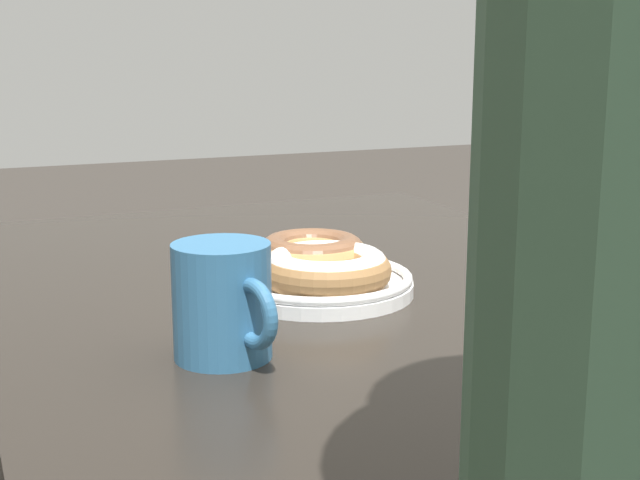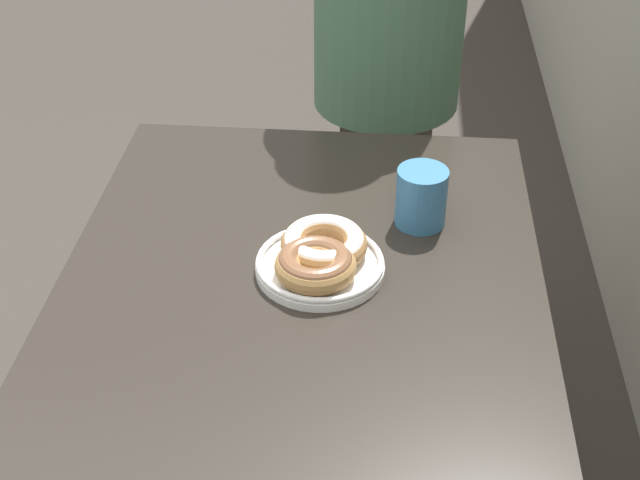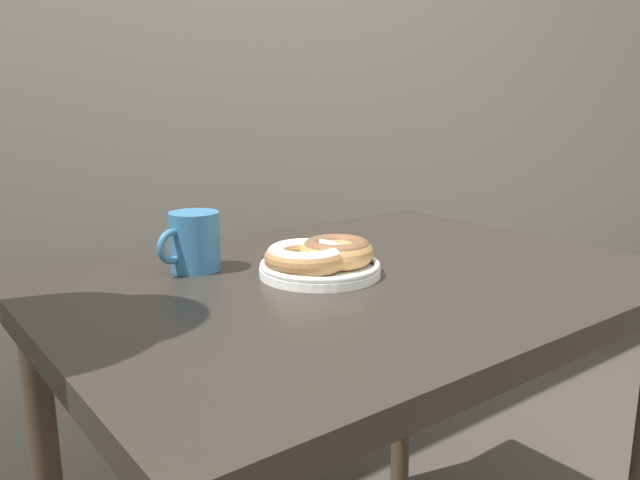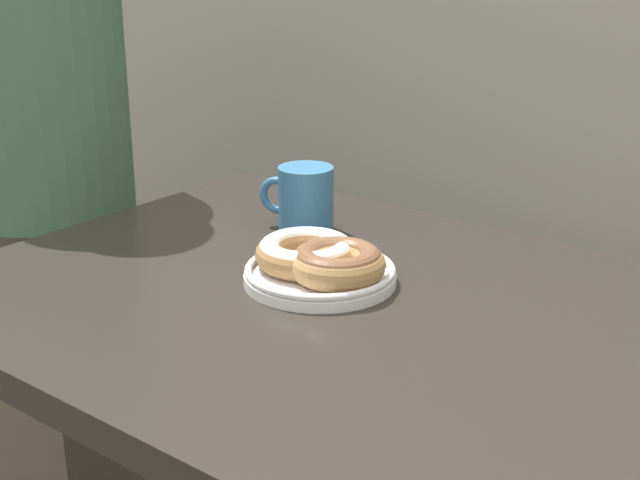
# 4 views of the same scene
# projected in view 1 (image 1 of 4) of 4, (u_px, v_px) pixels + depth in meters

# --- Properties ---
(dining_table) EXTENTS (1.01, 0.75, 0.76)m
(dining_table) POSITION_uv_depth(u_px,v_px,m) (324.00, 356.00, 1.04)
(dining_table) COLOR #28231E
(dining_table) RESTS_ON ground_plane
(donut_plate) EXTENTS (0.22, 0.20, 0.06)m
(donut_plate) POSITION_uv_depth(u_px,v_px,m) (320.00, 268.00, 0.96)
(donut_plate) COLOR white
(donut_plate) RESTS_ON dining_table
(coffee_mug) EXTENTS (0.12, 0.08, 0.10)m
(coffee_mug) POSITION_uv_depth(u_px,v_px,m) (224.00, 300.00, 0.76)
(coffee_mug) COLOR teal
(coffee_mug) RESTS_ON dining_table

